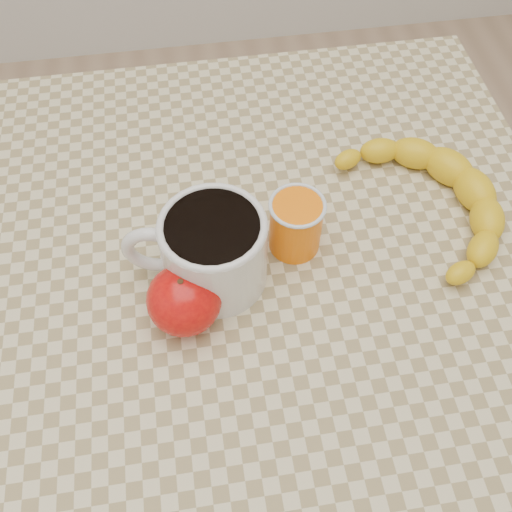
{
  "coord_description": "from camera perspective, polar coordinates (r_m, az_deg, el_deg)",
  "views": [
    {
      "loc": [
        -0.06,
        -0.37,
        1.33
      ],
      "look_at": [
        0.0,
        0.0,
        0.77
      ],
      "focal_mm": 40.0,
      "sensor_mm": 36.0,
      "label": 1
    }
  ],
  "objects": [
    {
      "name": "coffee_mug",
      "position": [
        0.64,
        -4.49,
        0.74
      ],
      "size": [
        0.18,
        0.14,
        0.1
      ],
      "color": "silver",
      "rests_on": "table"
    },
    {
      "name": "table",
      "position": [
        0.76,
        0.0,
        -4.46
      ],
      "size": [
        0.8,
        0.8,
        0.75
      ],
      "color": "beige",
      "rests_on": "ground"
    },
    {
      "name": "orange_juice_glass",
      "position": [
        0.68,
        4.0,
        3.2
      ],
      "size": [
        0.07,
        0.07,
        0.08
      ],
      "color": "orange",
      "rests_on": "table"
    },
    {
      "name": "ground",
      "position": [
        1.38,
        0.0,
        -18.23
      ],
      "size": [
        3.0,
        3.0,
        0.0
      ],
      "primitive_type": "plane",
      "color": "tan",
      "rests_on": "ground"
    },
    {
      "name": "apple",
      "position": [
        0.63,
        -7.2,
        -4.37
      ],
      "size": [
        0.09,
        0.09,
        0.08
      ],
      "color": "#A40508",
      "rests_on": "table"
    },
    {
      "name": "banana",
      "position": [
        0.76,
        17.09,
        5.49
      ],
      "size": [
        0.33,
        0.38,
        0.05
      ],
      "primitive_type": null,
      "rotation": [
        0.0,
        0.0,
        0.24
      ],
      "color": "yellow",
      "rests_on": "table"
    }
  ]
}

